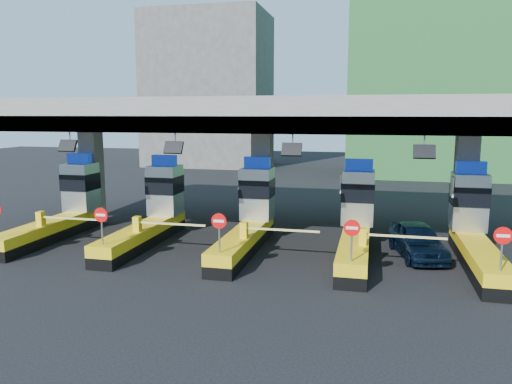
# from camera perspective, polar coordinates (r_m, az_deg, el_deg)

# --- Properties ---
(ground) EXTENTS (120.00, 120.00, 0.00)m
(ground) POSITION_cam_1_polar(r_m,az_deg,el_deg) (23.98, -0.84, -6.28)
(ground) COLOR black
(ground) RESTS_ON ground
(toll_canopy) EXTENTS (28.00, 12.09, 7.00)m
(toll_canopy) POSITION_cam_1_polar(r_m,az_deg,el_deg) (25.92, 0.70, 8.60)
(toll_canopy) COLOR slate
(toll_canopy) RESTS_ON ground
(toll_lane_far_left) EXTENTS (4.43, 8.00, 4.16)m
(toll_lane_far_left) POSITION_cam_1_polar(r_m,az_deg,el_deg) (28.02, -20.96, -1.71)
(toll_lane_far_left) COLOR black
(toll_lane_far_left) RESTS_ON ground
(toll_lane_left) EXTENTS (4.43, 8.00, 4.16)m
(toll_lane_left) POSITION_cam_1_polar(r_m,az_deg,el_deg) (25.56, -11.63, -2.28)
(toll_lane_left) COLOR black
(toll_lane_left) RESTS_ON ground
(toll_lane_center) EXTENTS (4.43, 8.00, 4.16)m
(toll_lane_center) POSITION_cam_1_polar(r_m,az_deg,el_deg) (23.91, -0.68, -2.88)
(toll_lane_center) COLOR black
(toll_lane_center) RESTS_ON ground
(toll_lane_right) EXTENTS (4.43, 8.00, 4.16)m
(toll_lane_right) POSITION_cam_1_polar(r_m,az_deg,el_deg) (23.24, 11.39, -3.41)
(toll_lane_right) COLOR black
(toll_lane_right) RESTS_ON ground
(toll_lane_far_right) EXTENTS (4.43, 8.00, 4.16)m
(toll_lane_far_right) POSITION_cam_1_polar(r_m,az_deg,el_deg) (23.63, 23.62, -3.79)
(toll_lane_far_right) COLOR black
(toll_lane_far_right) RESTS_ON ground
(bg_building_scaffold) EXTENTS (18.00, 12.00, 28.00)m
(bg_building_scaffold) POSITION_cam_1_polar(r_m,az_deg,el_deg) (55.32, 20.63, 16.45)
(bg_building_scaffold) COLOR #1E5926
(bg_building_scaffold) RESTS_ON ground
(bg_building_concrete) EXTENTS (14.00, 10.00, 18.00)m
(bg_building_concrete) POSITION_cam_1_polar(r_m,az_deg,el_deg) (61.70, -5.40, 11.48)
(bg_building_concrete) COLOR #4C4C49
(bg_building_concrete) RESTS_ON ground
(van) EXTENTS (2.73, 4.77, 1.53)m
(van) POSITION_cam_1_polar(r_m,az_deg,el_deg) (23.30, 17.98, -5.24)
(van) COLOR black
(van) RESTS_ON ground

